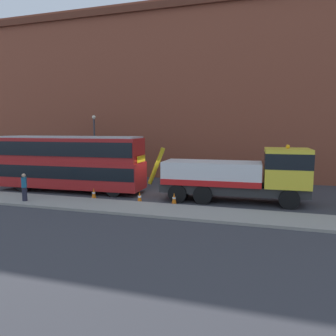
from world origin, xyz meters
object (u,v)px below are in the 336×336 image
at_px(traffic_cone_midway, 140,198).
at_px(street_lamp, 95,141).
at_px(recovery_tow_truck, 240,174).
at_px(double_decker_bus, 70,161).
at_px(pedestrian_onlooker, 24,188).
at_px(traffic_cone_near_bus, 94,194).
at_px(traffic_cone_near_truck, 174,199).

bearing_deg(traffic_cone_midway, street_lamp, 132.89).
bearing_deg(recovery_tow_truck, double_decker_bus, 177.89).
relative_size(traffic_cone_midway, street_lamp, 0.12).
xyz_separation_m(recovery_tow_truck, pedestrian_onlooker, (-12.75, -4.24, -0.77)).
bearing_deg(double_decker_bus, recovery_tow_truck, -2.11).
height_order(recovery_tow_truck, pedestrian_onlooker, recovery_tow_truck).
height_order(recovery_tow_truck, double_decker_bus, double_decker_bus).
bearing_deg(pedestrian_onlooker, traffic_cone_near_bus, 3.29).
relative_size(traffic_cone_near_bus, street_lamp, 0.12).
xyz_separation_m(traffic_cone_midway, street_lamp, (-8.04, 8.65, 3.13)).
bearing_deg(traffic_cone_midway, double_decker_bus, 161.94).
distance_m(pedestrian_onlooker, street_lamp, 11.17).
xyz_separation_m(recovery_tow_truck, traffic_cone_near_bus, (-9.30, -1.84, -1.42)).
xyz_separation_m(traffic_cone_midway, traffic_cone_near_truck, (2.17, 0.26, 0.00)).
xyz_separation_m(pedestrian_onlooker, traffic_cone_midway, (6.79, 2.17, -0.64)).
distance_m(recovery_tow_truck, traffic_cone_midway, 6.46).
bearing_deg(pedestrian_onlooker, recovery_tow_truck, -13.10).
bearing_deg(street_lamp, pedestrian_onlooker, -83.45).
bearing_deg(traffic_cone_midway, traffic_cone_near_truck, 6.82).
relative_size(traffic_cone_near_truck, street_lamp, 0.12).
bearing_deg(pedestrian_onlooker, street_lamp, 65.07).
height_order(recovery_tow_truck, traffic_cone_near_truck, recovery_tow_truck).
bearing_deg(recovery_tow_truck, pedestrian_onlooker, -163.81).
distance_m(traffic_cone_midway, street_lamp, 12.21).
bearing_deg(traffic_cone_midway, traffic_cone_near_bus, 176.18).
bearing_deg(double_decker_bus, pedestrian_onlooker, -99.10).
height_order(double_decker_bus, traffic_cone_midway, double_decker_bus).
relative_size(recovery_tow_truck, pedestrian_onlooker, 5.96).
height_order(pedestrian_onlooker, traffic_cone_near_truck, pedestrian_onlooker).
relative_size(recovery_tow_truck, traffic_cone_midway, 14.15).
distance_m(double_decker_bus, traffic_cone_midway, 6.87).
height_order(traffic_cone_near_bus, traffic_cone_midway, same).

